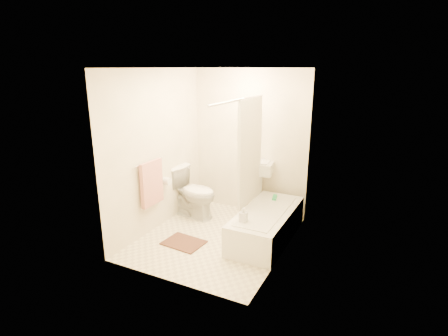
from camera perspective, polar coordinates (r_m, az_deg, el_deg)
The scene contains 17 objects.
floor at distance 5.23m, azimuth -1.24°, elevation -11.27°, with size 2.40×2.40×0.00m, color beige.
ceiling at distance 4.64m, azimuth -1.43°, elevation 16.03°, with size 2.40×2.40×0.00m, color white.
wall_back at distance 5.86m, azimuth 4.15°, elevation 4.21°, with size 2.00×0.02×2.40m, color beige.
wall_left at distance 5.32m, azimuth -10.91°, elevation 2.73°, with size 0.02×2.40×2.40m, color beige.
wall_right at distance 4.44m, azimuth 10.18°, elevation 0.07°, with size 0.02×2.40×2.40m, color beige.
mirror at distance 5.78m, azimuth 4.13°, elevation 7.08°, with size 0.40×0.03×0.55m, color white.
curtain_rod at distance 4.62m, azimuth 2.55°, elevation 11.05°, with size 0.03×0.03×1.70m, color silver.
shower_curtain at distance 5.11m, azimuth 4.27°, elevation 2.65°, with size 0.04×0.80×1.55m, color silver.
towel_bar at distance 5.13m, azimuth -12.17°, elevation 1.01°, with size 0.02×0.02×0.60m, color silver.
towel at distance 5.21m, azimuth -11.71°, elevation -2.43°, with size 0.06×0.45×0.66m, color #CC7266.
toilet_paper at distance 5.51m, azimuth -9.31°, elevation -2.13°, with size 0.12×0.12×0.11m, color white.
toilet at distance 5.82m, azimuth -5.10°, elevation -3.97°, with size 0.47×0.84×0.82m, color silver.
sink at distance 5.84m, azimuth 5.39°, elevation -2.95°, with size 0.51×0.41×1.01m, color silver, non-canonical shape.
bathtub at distance 5.15m, azimuth 6.95°, elevation -9.18°, with size 0.68×1.55×0.43m, color silver, non-canonical shape.
bath_mat at distance 5.11m, azimuth -6.59°, elevation -12.01°, with size 0.55×0.41×0.02m, color #4F271B.
soap_bottle at distance 4.65m, azimuth 3.22°, elevation -7.65°, with size 0.09×0.09×0.20m, color silver.
scrub_brush at distance 5.51m, azimuth 8.27°, elevation -4.81°, with size 0.06×0.20×0.04m, color green.
Camera 1 is at (2.16, -4.11, 2.41)m, focal length 28.00 mm.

